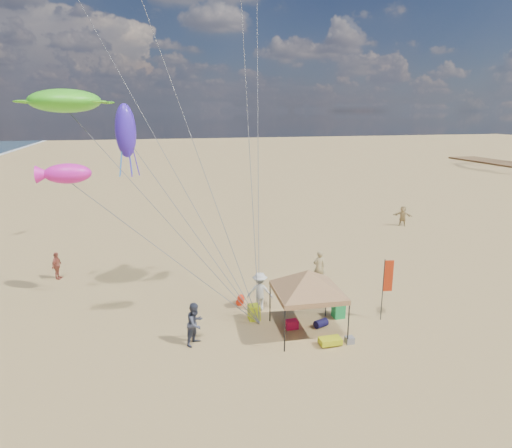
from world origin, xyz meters
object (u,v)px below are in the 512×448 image
Objects in this scene: cooler_blue at (323,295)px; person_far_c at (403,216)px; canopy_tent at (308,272)px; person_near_a at (319,267)px; feather_flag at (387,280)px; beach_cart at (330,341)px; cooler_red at (292,324)px; chair_green at (338,310)px; person_near_c at (260,292)px; person_near_b at (195,324)px; person_far_a at (57,266)px; chair_yellow at (254,312)px.

cooler_blue is 17.18m from person_far_c.
canopy_tent is 2.86× the size of person_near_a.
beach_cart is (-3.33, -1.51, -1.76)m from feather_flag.
cooler_red is 0.29× the size of person_near_a.
canopy_tent is 20.94m from person_far_c.
chair_green is (-1.93, 0.76, -1.61)m from feather_flag.
person_near_a is 15.37m from person_far_c.
cooler_red is 0.28× the size of person_near_c.
person_near_b is at bearing -173.56° from chair_green.
feather_flag is at bearing -21.60° from chair_green.
person_far_a is (-12.00, 10.70, 0.59)m from beach_cart.
person_near_a is 1.04× the size of person_near_b.
person_far_c is at bearing -8.70° from person_near_b.
person_far_a is (-10.95, 8.93, 0.60)m from cooler_red.
person_far_a is (-11.46, 9.44, -1.96)m from canopy_tent.
person_far_c reaches higher than cooler_red.
person_near_a is at bearing 103.90° from feather_flag.
chair_green reaches higher than beach_cart.
person_near_b reaches higher than person_far_a.
canopy_tent is at bearing 60.09° from person_near_a.
cooler_blue is 0.34× the size of person_far_a.
person_near_b is (-2.84, -1.50, 0.55)m from chair_yellow.
cooler_red is 2.06m from beach_cart.
person_far_c is (14.28, 15.20, -1.91)m from canopy_tent.
canopy_tent is 2.90m from beach_cart.
person_near_a is (-1.21, 4.89, -1.02)m from feather_flag.
person_near_b is (-6.80, -2.88, 0.71)m from cooler_blue.
chair_yellow is at bearing 168.95° from chair_green.
person_far_c is at bearing 46.78° from canopy_tent.
person_far_a is 0.94× the size of person_far_c.
chair_yellow reaches higher than cooler_blue.
feather_flag is at bearing 101.34° from person_near_a.
chair_green is 18.81m from person_far_c.
feather_flag is at bearing -46.90° from person_near_b.
person_far_c is at bearing 48.99° from chair_green.
person_near_c is at bearing 59.80° from chair_yellow.
chair_yellow is 0.37× the size of person_near_c.
person_far_a reaches higher than chair_green.
chair_green is 0.44× the size of person_far_a.
person_far_a reaches higher than chair_yellow.
chair_green is (2.45, 0.50, 0.16)m from cooler_red.
canopy_tent is 4.55m from cooler_blue.
cooler_red is 0.32× the size of person_far_c.
person_near_a reaches higher than person_far_c.
chair_yellow is (-5.77, 1.51, -1.61)m from feather_flag.
cooler_blue is at bearing 70.96° from person_near_a.
canopy_tent is at bearing 135.03° from person_near_c.
chair_yellow is 0.44× the size of person_far_a.
person_near_a is at bearing -130.79° from person_near_c.
person_near_a is 8.87m from person_near_b.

